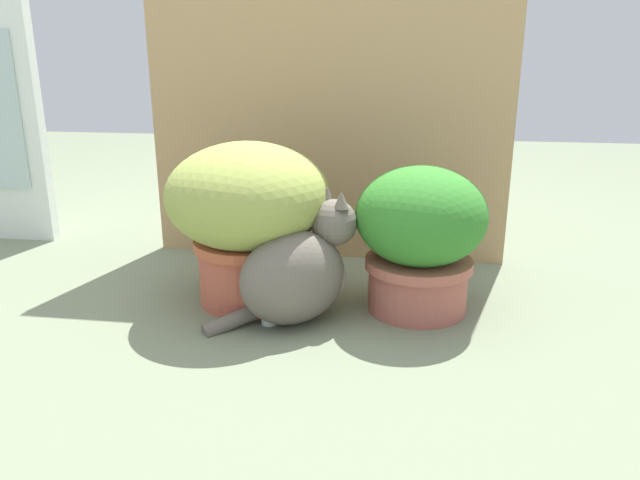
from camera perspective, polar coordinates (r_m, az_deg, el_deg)
The scene contains 8 objects.
ground_plane at distance 1.48m, azimuth -4.00°, elevation -7.14°, with size 6.00×6.00×0.00m, color slate.
cardboard_backdrop at distance 1.81m, azimuth 0.72°, elevation 13.76°, with size 1.06×0.03×1.00m, color tan.
window_panel_white at distance 2.24m, azimuth -27.58°, elevation 9.68°, with size 0.29×0.05×0.77m.
grass_planter at distance 1.51m, azimuth -6.69°, elevation 2.58°, with size 0.40×0.40×0.40m.
leafy_planter at distance 1.48m, azimuth 9.27°, elevation 0.48°, with size 0.31×0.31×0.36m.
cat at distance 1.42m, azimuth -1.93°, elevation -2.95°, with size 0.36×0.30×0.32m.
mushroom_ornament_pink at distance 1.42m, azimuth -4.79°, elevation -4.67°, with size 0.09×0.09×0.12m.
mushroom_ornament_red at distance 1.46m, azimuth -2.86°, elevation -3.47°, with size 0.08×0.08×0.13m.
Camera 1 is at (0.29, -1.31, 0.62)m, focal length 34.49 mm.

